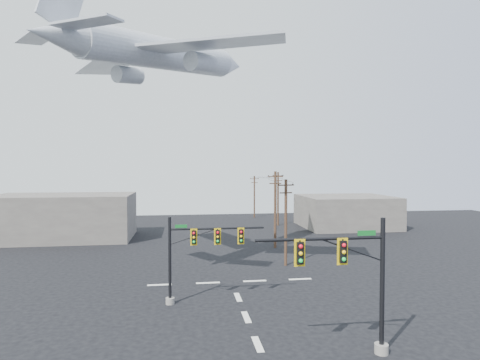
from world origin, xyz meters
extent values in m
plane|color=black|center=(0.00, 0.00, 0.00)|extent=(120.00, 120.00, 0.00)
cube|color=silver|center=(0.00, 0.00, 0.01)|extent=(0.40, 2.00, 0.01)
cube|color=silver|center=(0.00, 4.00, 0.01)|extent=(0.40, 2.00, 0.01)
cube|color=silver|center=(0.00, 8.00, 0.01)|extent=(0.40, 2.00, 0.01)
cube|color=silver|center=(-6.00, 12.00, 0.01)|extent=(2.00, 0.40, 0.01)
cube|color=silver|center=(-2.00, 12.00, 0.01)|extent=(2.00, 0.40, 0.01)
cube|color=silver|center=(2.00, 12.00, 0.01)|extent=(2.00, 0.40, 0.01)
cube|color=silver|center=(6.00, 12.00, 0.01)|extent=(2.00, 0.40, 0.01)
cylinder|color=gray|center=(6.23, -1.99, 0.26)|extent=(0.72, 0.72, 0.51)
cylinder|color=black|center=(6.23, -1.99, 3.58)|extent=(0.25, 0.25, 7.16)
cylinder|color=black|center=(2.86, -1.99, 6.14)|extent=(6.74, 0.16, 0.16)
cylinder|color=black|center=(4.54, -1.99, 5.52)|extent=(3.59, 0.08, 0.08)
cube|color=black|center=(3.98, -2.14, 5.49)|extent=(0.35, 0.31, 1.13)
cube|color=#DDB50D|center=(3.98, -2.12, 5.49)|extent=(0.56, 0.04, 1.38)
sphere|color=red|center=(3.98, -2.31, 5.85)|extent=(0.20, 0.20, 0.20)
sphere|color=yellow|center=(3.98, -2.31, 5.49)|extent=(0.20, 0.20, 0.20)
sphere|color=green|center=(3.98, -2.31, 5.13)|extent=(0.20, 0.20, 0.20)
cube|color=black|center=(1.74, -2.14, 5.49)|extent=(0.35, 0.31, 1.13)
cube|color=#DDB50D|center=(1.74, -2.12, 5.49)|extent=(0.56, 0.04, 1.38)
sphere|color=red|center=(1.74, -2.31, 5.85)|extent=(0.20, 0.20, 0.20)
sphere|color=yellow|center=(1.74, -2.31, 5.49)|extent=(0.20, 0.20, 0.20)
sphere|color=green|center=(1.74, -2.31, 5.13)|extent=(0.20, 0.20, 0.20)
cube|color=#0D601F|center=(5.31, -2.05, 6.39)|extent=(0.97, 0.04, 0.27)
cylinder|color=gray|center=(-4.99, 7.24, 0.22)|extent=(0.62, 0.62, 0.44)
cylinder|color=black|center=(-4.99, 7.24, 3.11)|extent=(0.21, 0.21, 6.23)
cylinder|color=black|center=(-1.60, 7.24, 5.34)|extent=(6.78, 0.14, 0.14)
cylinder|color=black|center=(-3.30, 7.24, 4.80)|extent=(3.56, 0.07, 0.07)
cube|color=black|center=(-3.30, 7.11, 4.78)|extent=(0.30, 0.27, 0.98)
cube|color=#DDB50D|center=(-3.30, 7.13, 4.78)|extent=(0.49, 0.04, 1.20)
sphere|color=red|center=(-3.30, 6.96, 5.09)|extent=(0.18, 0.18, 0.18)
sphere|color=yellow|center=(-3.30, 6.96, 4.78)|extent=(0.18, 0.18, 0.18)
sphere|color=green|center=(-3.30, 6.96, 4.47)|extent=(0.18, 0.18, 0.18)
cube|color=black|center=(-1.60, 7.11, 4.78)|extent=(0.30, 0.27, 0.98)
cube|color=#DDB50D|center=(-1.60, 7.13, 4.78)|extent=(0.49, 0.04, 1.20)
sphere|color=red|center=(-1.60, 6.96, 5.09)|extent=(0.18, 0.18, 0.18)
sphere|color=yellow|center=(-1.60, 6.96, 4.78)|extent=(0.18, 0.18, 0.18)
sphere|color=green|center=(-1.60, 6.96, 4.47)|extent=(0.18, 0.18, 0.18)
cube|color=black|center=(0.10, 7.11, 4.78)|extent=(0.30, 0.27, 0.98)
cube|color=#DDB50D|center=(0.10, 7.13, 4.78)|extent=(0.49, 0.04, 1.20)
sphere|color=red|center=(0.10, 6.96, 5.09)|extent=(0.18, 0.18, 0.18)
sphere|color=yellow|center=(0.10, 6.96, 4.78)|extent=(0.18, 0.18, 0.18)
sphere|color=green|center=(0.10, 6.96, 4.47)|extent=(0.18, 0.18, 0.18)
cube|color=#0D601F|center=(-4.19, 7.19, 5.56)|extent=(0.85, 0.04, 0.23)
cylinder|color=#492D1F|center=(5.97, 16.86, 4.26)|extent=(0.28, 0.28, 8.53)
cube|color=#492D1F|center=(5.97, 16.86, 7.96)|extent=(1.70, 0.44, 0.11)
cube|color=#492D1F|center=(5.97, 16.86, 7.20)|extent=(1.32, 0.37, 0.11)
cylinder|color=black|center=(5.23, 16.71, 8.05)|extent=(0.09, 0.09, 0.11)
cylinder|color=black|center=(5.97, 16.86, 8.05)|extent=(0.09, 0.09, 0.11)
cylinder|color=black|center=(6.72, 17.00, 8.05)|extent=(0.09, 0.09, 0.11)
cylinder|color=#492D1F|center=(6.90, 25.41, 4.60)|extent=(0.31, 0.31, 9.20)
cube|color=#492D1F|center=(6.90, 25.41, 8.58)|extent=(1.86, 0.16, 0.12)
cube|color=#492D1F|center=(6.90, 25.41, 7.75)|extent=(1.45, 0.15, 0.12)
cylinder|color=black|center=(6.08, 25.42, 8.68)|extent=(0.10, 0.10, 0.12)
cylinder|color=black|center=(6.90, 25.41, 8.68)|extent=(0.10, 0.10, 0.12)
cylinder|color=black|center=(7.73, 25.40, 8.68)|extent=(0.10, 0.10, 0.12)
cylinder|color=#492D1F|center=(11.48, 43.05, 4.42)|extent=(0.30, 0.30, 8.83)
cube|color=#492D1F|center=(11.48, 43.05, 8.23)|extent=(1.76, 0.64, 0.12)
cube|color=#492D1F|center=(11.48, 43.05, 7.43)|extent=(1.38, 0.52, 0.12)
cylinder|color=black|center=(10.71, 43.29, 8.33)|extent=(0.10, 0.10, 0.12)
cylinder|color=black|center=(11.48, 43.05, 8.33)|extent=(0.10, 0.10, 0.12)
cylinder|color=black|center=(12.25, 42.82, 8.33)|extent=(0.10, 0.10, 0.12)
cylinder|color=#492D1F|center=(9.43, 53.77, 3.98)|extent=(0.27, 0.27, 7.95)
cube|color=#492D1F|center=(9.43, 53.77, 7.40)|extent=(1.64, 0.40, 0.11)
cube|color=#492D1F|center=(9.43, 53.77, 6.67)|extent=(1.28, 0.33, 0.11)
cylinder|color=black|center=(8.71, 53.90, 7.50)|extent=(0.09, 0.09, 0.11)
cylinder|color=black|center=(9.43, 53.77, 7.50)|extent=(0.09, 0.09, 0.11)
cylinder|color=black|center=(10.15, 53.64, 7.50)|extent=(0.09, 0.09, 0.11)
cylinder|color=black|center=(5.65, 21.13, 8.22)|extent=(0.89, 8.56, 0.03)
cylinder|color=black|center=(8.38, 34.23, 8.35)|extent=(4.63, 17.65, 0.03)
cylinder|color=black|center=(9.69, 48.41, 7.77)|extent=(2.01, 10.73, 0.03)
cylinder|color=black|center=(7.23, 21.13, 8.22)|extent=(1.03, 8.56, 0.03)
cylinder|color=black|center=(10.01, 34.23, 8.35)|extent=(4.58, 17.65, 0.03)
cylinder|color=black|center=(11.22, 48.41, 7.77)|extent=(2.15, 10.73, 0.03)
cylinder|color=silver|center=(-5.62, 15.40, 19.89)|extent=(13.65, 15.37, 4.78)
cone|color=silver|center=(1.30, 23.54, 21.12)|extent=(4.85, 5.01, 3.22)
cone|color=silver|center=(-12.54, 7.26, 18.66)|extent=(4.62, 4.81, 2.94)
cube|color=silver|center=(-11.14, 18.54, 19.49)|extent=(8.30, 11.95, 0.67)
cube|color=silver|center=(-1.63, 10.46, 19.49)|extent=(11.98, 6.79, 0.67)
cylinder|color=silver|center=(-9.16, 17.98, 18.45)|extent=(3.11, 3.27, 1.88)
cylinder|color=silver|center=(-2.50, 12.33, 18.45)|extent=(3.11, 3.27, 1.88)
cube|color=silver|center=(-14.38, 9.41, 19.06)|extent=(4.07, 4.69, 0.38)
cube|color=silver|center=(-10.12, 5.79, 19.06)|extent=(4.77, 3.61, 0.38)
cube|color=slate|center=(-20.00, 35.00, 3.00)|extent=(18.00, 10.00, 6.00)
cube|color=slate|center=(22.00, 40.00, 2.50)|extent=(14.00, 12.00, 5.00)
camera|label=1|loc=(-4.02, -21.40, 9.84)|focal=30.00mm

